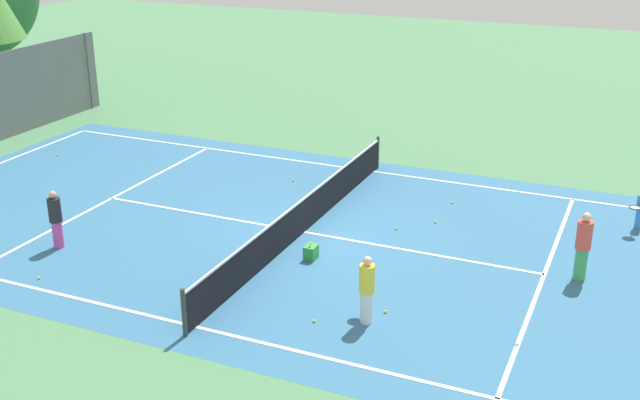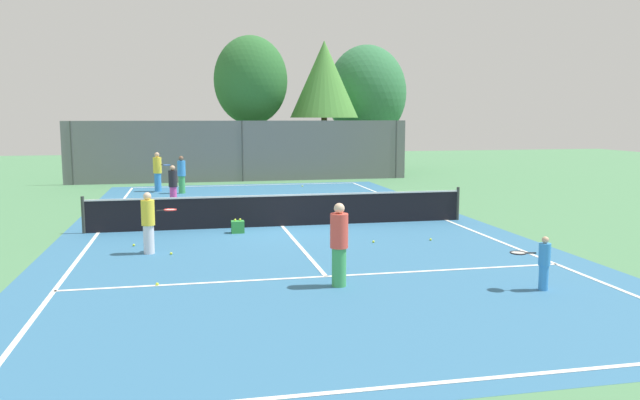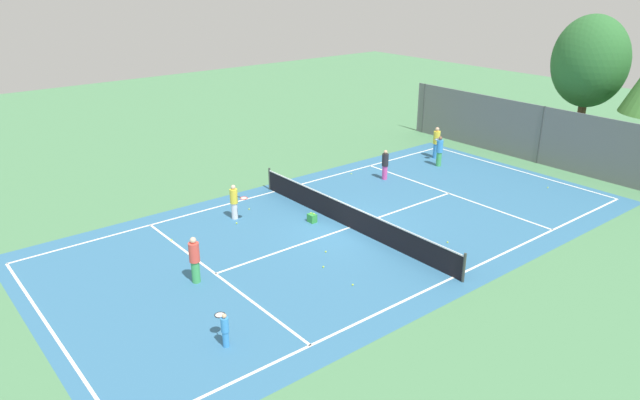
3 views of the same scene
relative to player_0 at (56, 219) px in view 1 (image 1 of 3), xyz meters
name	(u,v)px [view 1 (image 1 of 3)]	position (x,y,z in m)	size (l,w,h in m)	color
ground_plane	(304,232)	(3.43, -5.45, -0.80)	(80.00, 80.00, 0.00)	#4C8456
court_surface	(304,232)	(3.43, -5.45, -0.79)	(13.00, 25.00, 0.01)	teal
tennis_net	(304,215)	(3.43, -5.45, -0.29)	(11.90, 0.10, 1.10)	#333833
player_0	(56,219)	(0.00, 0.00, 0.00)	(0.33, 0.33, 1.56)	#D14799
player_3	(367,288)	(-0.41, -8.68, 0.01)	(0.91, 0.55, 1.56)	silver
player_4	(583,246)	(3.52, -12.63, 0.08)	(0.36, 0.36, 1.71)	#3FA559
player_5	(640,209)	(7.39, -13.74, -0.23)	(0.82, 0.45, 1.08)	#388CD8
ball_crate	(311,252)	(1.98, -6.31, -0.61)	(0.37, 0.29, 0.43)	green
tennis_ball_0	(314,321)	(-0.88, -7.67, -0.76)	(0.07, 0.07, 0.07)	#CCE533
tennis_ball_1	(385,312)	(0.12, -8.94, -0.76)	(0.07, 0.07, 0.07)	#CCE533
tennis_ball_2	(293,181)	(6.98, -3.42, -0.76)	(0.07, 0.07, 0.07)	#CCE533
tennis_ball_3	(517,345)	(-0.09, -11.84, -0.76)	(0.07, 0.07, 0.07)	#CCE533
tennis_ball_4	(435,222)	(5.48, -8.55, -0.76)	(0.07, 0.07, 0.07)	#CCE533
tennis_ball_5	(324,195)	(6.19, -4.86, -0.76)	(0.07, 0.07, 0.07)	#CCE533
tennis_ball_6	(39,278)	(-1.65, -0.82, -0.76)	(0.07, 0.07, 0.07)	#CCE533
tennis_ball_7	(452,203)	(7.12, -8.59, -0.76)	(0.07, 0.07, 0.07)	#CCE533
tennis_ball_8	(396,229)	(4.59, -7.71, -0.76)	(0.07, 0.07, 0.07)	#CCE533
tennis_ball_9	(57,155)	(6.04, 5.33, -0.76)	(0.07, 0.07, 0.07)	#CCE533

